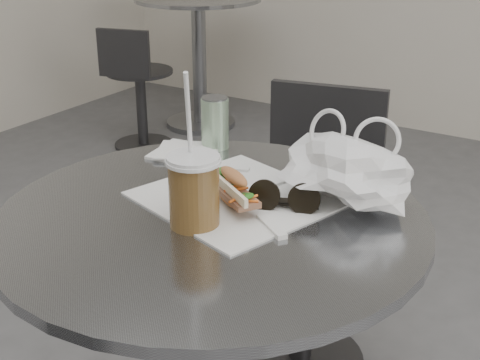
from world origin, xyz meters
The scene contains 11 objects.
cafe_table centered at (0.00, 0.20, 0.47)m, with size 0.76×0.76×0.74m.
bg_table centered at (-1.60, 2.40, 0.47)m, with size 0.70×0.70×0.74m.
chair_far centered at (-0.10, 0.81, 0.35)m, with size 0.41×0.44×0.78m.
bg_chair centered at (-1.65, 1.91, 0.30)m, with size 0.35×0.38×0.66m.
sandwich_paper centered at (0.00, 0.28, 0.74)m, with size 0.31×0.30×0.00m, color white.
banh_mi centered at (0.01, 0.25, 0.77)m, with size 0.19×0.16×0.06m.
iced_coffee centered at (0.00, 0.15, 0.80)m, with size 0.09×0.09×0.27m.
sunglasses centered at (0.10, 0.28, 0.76)m, with size 0.13×0.07×0.06m.
plastic_bag centered at (0.17, 0.37, 0.80)m, with size 0.23×0.18×0.12m, color white, non-canonical shape.
napkin_stack centered at (-0.22, 0.41, 0.74)m, with size 0.15×0.15×0.01m.
drink_can centered at (-0.18, 0.48, 0.80)m, with size 0.06×0.06×0.11m.
Camera 1 is at (0.60, -0.66, 1.25)m, focal length 50.00 mm.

